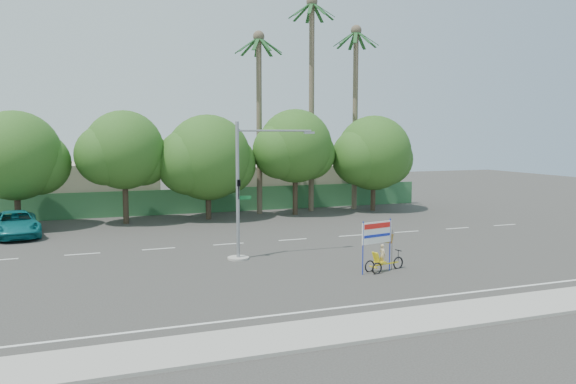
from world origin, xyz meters
name	(u,v)px	position (x,y,z in m)	size (l,w,h in m)	color
ground	(314,273)	(0.00, 0.00, 0.00)	(120.00, 120.00, 0.00)	#33302D
sidewalk_near	(400,322)	(0.00, -7.50, 0.06)	(50.00, 2.40, 0.12)	gray
fence	(211,200)	(0.00, 21.50, 1.00)	(38.00, 0.08, 2.00)	#336B3D
building_left	(81,187)	(-10.00, 26.00, 2.00)	(12.00, 8.00, 4.00)	#B4A68F
building_right	(285,183)	(8.00, 26.00, 1.80)	(14.00, 8.00, 3.60)	#B4A68F
tree_far_left	(14,159)	(-14.05, 18.00, 4.76)	(7.14, 6.00, 7.96)	#473828
tree_left	(124,153)	(-7.05, 18.00, 5.06)	(6.66, 5.60, 8.07)	#473828
tree_center	(207,160)	(-1.05, 18.00, 4.47)	(7.62, 6.40, 7.85)	#473828
tree_right	(295,149)	(5.95, 18.00, 5.24)	(6.90, 5.80, 8.36)	#473828
tree_far_right	(373,155)	(12.95, 18.00, 4.64)	(7.38, 6.20, 7.94)	#473828
palm_tall	(312,84)	(8.00, 19.50, 10.46)	(3.73, 3.79, 17.45)	#70604C
palm_mid	(355,98)	(12.00, 19.50, 9.40)	(3.73, 3.79, 15.45)	#70604C
palm_short	(259,103)	(3.50, 19.50, 8.86)	(3.73, 3.79, 14.45)	#70604C
traffic_signal	(244,202)	(-2.20, 3.98, 2.92)	(4.72, 1.10, 7.00)	gray
trike_billboard	(381,250)	(2.99, -0.89, 1.00)	(2.49, 0.87, 2.49)	black
pickup_truck	(16,224)	(-13.87, 14.99, 0.79)	(2.63, 5.70, 1.58)	#106C72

